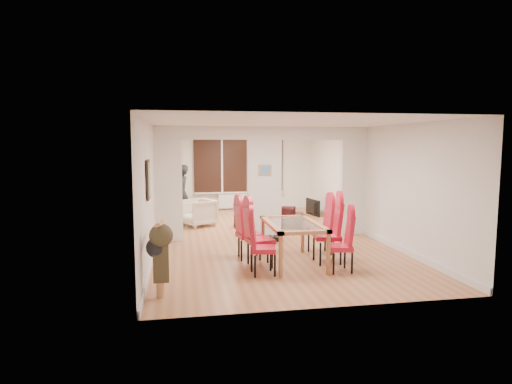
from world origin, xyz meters
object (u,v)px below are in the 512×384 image
object	(u,v)px
dining_chair_lc	(249,231)
armchair	(198,213)
television	(310,207)
bottle	(247,206)
bowl	(245,210)
dining_chair_ra	(340,243)
dining_chair_rb	(327,232)
person	(182,193)
dining_chair_la	(263,244)
dining_table	(293,243)
dining_chair_rc	(320,227)
coffee_table	(253,214)
dining_chair_lb	(260,236)
sofa	(269,217)

from	to	relation	value
dining_chair_lc	armchair	size ratio (longest dim) A/B	1.38
dining_chair_lc	television	size ratio (longest dim) A/B	1.25
bottle	bowl	size ratio (longest dim) A/B	1.37
dining_chair_ra	dining_chair_rb	distance (m)	0.58
person	bottle	world-z (taller)	person
dining_chair_rb	person	bearing A→B (deg)	128.12
dining_chair_la	television	world-z (taller)	dining_chair_la
dining_chair_ra	armchair	xyz separation A→B (m)	(-2.24, 4.63, -0.15)
armchair	dining_table	bearing A→B (deg)	-7.95
dining_chair_rc	armchair	world-z (taller)	dining_chair_rc
dining_table	person	size ratio (longest dim) A/B	1.01
dining_chair_lc	dining_chair_la	bearing A→B (deg)	-96.09
dining_table	dining_chair_rb	world-z (taller)	dining_chair_rb
person	dining_chair_lc	bearing A→B (deg)	18.55
television	coffee_table	size ratio (longest dim) A/B	0.90
dining_chair_lb	person	bearing A→B (deg)	96.11
dining_table	sofa	xyz separation A→B (m)	(0.30, 3.57, -0.12)
sofa	bowl	size ratio (longest dim) A/B	8.70
dining_chair_rb	coffee_table	size ratio (longest dim) A/B	1.20
dining_chair_ra	person	size ratio (longest dim) A/B	0.63
dining_table	dining_chair_rc	distance (m)	0.95
dining_chair_lc	dining_chair_rb	world-z (taller)	dining_chair_rb
person	bowl	distance (m)	1.94
dining_table	television	distance (m)	5.46
dining_table	dining_chair_lb	xyz separation A→B (m)	(-0.63, -0.07, 0.18)
dining_chair_rb	dining_chair_lb	bearing A→B (deg)	-169.95
dining_chair_ra	person	bearing A→B (deg)	127.62
dining_chair_rb	coffee_table	xyz separation A→B (m)	(-0.55, 5.09, -0.47)
dining_chair_lb	dining_chair_lc	world-z (taller)	dining_chair_lb
dining_chair_lb	dining_chair_ra	xyz separation A→B (m)	(1.30, -0.56, -0.05)
dining_table	dining_chair_ra	xyz separation A→B (m)	(0.67, -0.62, 0.12)
dining_chair_rb	bottle	size ratio (longest dim) A/B	4.15
dining_chair_la	dining_table	bearing A→B (deg)	50.52
dining_chair_rc	television	bearing A→B (deg)	75.27
person	dining_chair_la	bearing A→B (deg)	16.14
television	dining_chair_ra	bearing A→B (deg)	157.86
dining_chair_la	person	size ratio (longest dim) A/B	0.64
dining_chair_ra	dining_chair_rc	world-z (taller)	dining_chair_rc
dining_chair_rb	armchair	bearing A→B (deg)	127.82
dining_chair_lb	dining_chair_rb	world-z (taller)	dining_chair_rb
dining_chair_ra	coffee_table	xyz separation A→B (m)	(-0.57, 5.67, -0.40)
television	dining_chair_rc	bearing A→B (deg)	155.29
dining_chair_lc	dining_chair_rb	bearing A→B (deg)	-31.24
dining_chair_rc	bottle	bearing A→B (deg)	100.37
dining_chair_rc	television	size ratio (longest dim) A/B	1.24
dining_chair_rc	coffee_table	xyz separation A→B (m)	(-0.63, 4.43, -0.43)
dining_table	dining_chair_rc	size ratio (longest dim) A/B	1.52
dining_table	dining_chair_la	distance (m)	0.87
dining_chair_lb	bowl	size ratio (longest dim) A/B	5.47
armchair	bottle	bearing A→B (deg)	93.87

